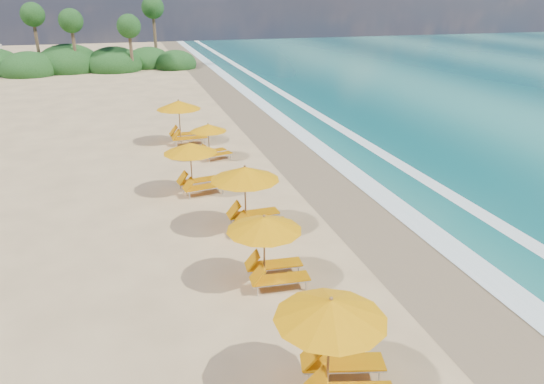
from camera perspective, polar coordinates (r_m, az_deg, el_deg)
name	(u,v)px	position (r m, az deg, el deg)	size (l,w,h in m)	color
ground	(272,220)	(20.80, 0.00, -3.08)	(160.00, 160.00, 0.00)	tan
wet_sand	(362,209)	(22.15, 10.00, -1.83)	(4.00, 160.00, 0.01)	#7A6648
surf_foam	(419,201)	(23.40, 15.97, -1.01)	(4.00, 160.00, 0.01)	white
station_1	(338,340)	(11.91, 7.35, -16.00)	(3.16, 3.05, 2.56)	olive
station_2	(270,245)	(15.91, -0.22, -5.91)	(2.66, 2.48, 2.37)	olive
station_3	(250,193)	(19.43, -2.41, -0.17)	(2.91, 2.70, 2.65)	olive
station_4	(195,164)	(23.39, -8.54, 3.12)	(2.92, 2.78, 2.45)	olive
station_5	(211,139)	(28.24, -6.76, 5.91)	(2.52, 2.45, 2.02)	olive
station_6	(183,119)	(31.47, -9.87, 8.05)	(2.95, 2.74, 2.68)	olive
treeline	(78,62)	(64.32, -20.74, 13.32)	(25.80, 8.80, 9.74)	#163D14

